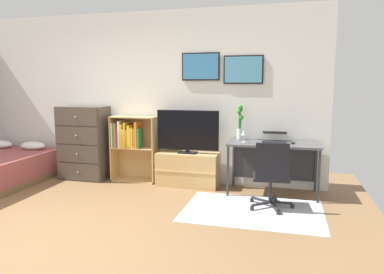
% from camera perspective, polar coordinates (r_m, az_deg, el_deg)
% --- Properties ---
extents(ground_plane, '(7.20, 7.20, 0.00)m').
position_cam_1_polar(ground_plane, '(4.23, -22.46, -13.89)').
color(ground_plane, brown).
extents(wall_back_with_posters, '(6.12, 0.09, 2.70)m').
position_cam_1_polar(wall_back_with_posters, '(6.03, -8.90, 6.27)').
color(wall_back_with_posters, silver).
rests_on(wall_back_with_posters, ground_plane).
extents(area_rug, '(1.70, 1.20, 0.01)m').
position_cam_1_polar(area_rug, '(4.64, 9.54, -11.37)').
color(area_rug, '#B2B7BC').
rests_on(area_rug, ground_plane).
extents(dresser, '(0.79, 0.46, 1.20)m').
position_cam_1_polar(dresser, '(6.24, -16.64, -0.88)').
color(dresser, '#4C4238').
rests_on(dresser, ground_plane).
extents(bookshelf, '(0.74, 0.30, 1.05)m').
position_cam_1_polar(bookshelf, '(5.91, -9.55, -0.86)').
color(bookshelf, tan).
rests_on(bookshelf, ground_plane).
extents(tv_stand, '(0.95, 0.41, 0.51)m').
position_cam_1_polar(tv_stand, '(5.61, -0.63, -5.11)').
color(tv_stand, tan).
rests_on(tv_stand, ground_plane).
extents(television, '(0.96, 0.16, 0.66)m').
position_cam_1_polar(television, '(5.48, -0.71, 0.84)').
color(television, black).
rests_on(television, tv_stand).
extents(desk, '(1.26, 0.60, 0.74)m').
position_cam_1_polar(desk, '(5.32, 12.74, -2.19)').
color(desk, '#4C4C4F').
rests_on(desk, ground_plane).
extents(office_chair, '(0.57, 0.58, 0.86)m').
position_cam_1_polar(office_chair, '(4.60, 12.38, -5.71)').
color(office_chair, '#232326').
rests_on(office_chair, ground_plane).
extents(laptop, '(0.35, 0.37, 0.15)m').
position_cam_1_polar(laptop, '(5.34, 12.88, -0.07)').
color(laptop, black).
rests_on(laptop, desk).
extents(computer_mouse, '(0.06, 0.10, 0.03)m').
position_cam_1_polar(computer_mouse, '(5.21, 15.59, -0.86)').
color(computer_mouse, '#262628').
rests_on(computer_mouse, desk).
extents(bamboo_vase, '(0.10, 0.10, 0.52)m').
position_cam_1_polar(bamboo_vase, '(5.43, 7.57, 2.46)').
color(bamboo_vase, silver).
rests_on(bamboo_vase, desk).
extents(wine_glass, '(0.07, 0.07, 0.18)m').
position_cam_1_polar(wine_glass, '(5.16, 8.15, 0.61)').
color(wine_glass, silver).
rests_on(wine_glass, desk).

